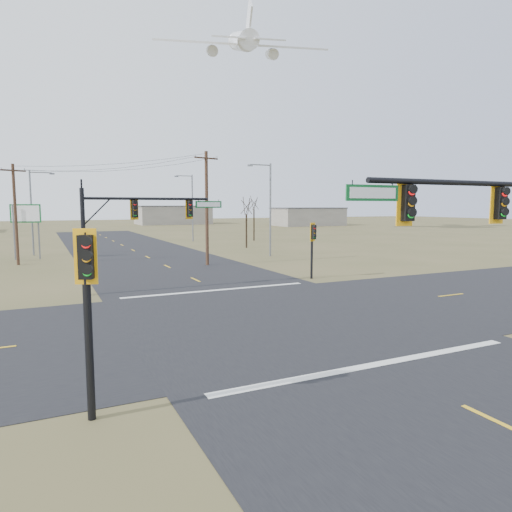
{
  "coord_description": "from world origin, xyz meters",
  "views": [
    {
      "loc": [
        -10.0,
        -19.14,
        5.34
      ],
      "look_at": [
        -0.41,
        1.0,
        2.86
      ],
      "focal_mm": 32.0,
      "sensor_mm": 36.0,
      "label": 1
    }
  ],
  "objects_px": {
    "bare_tree_d": "(254,203)",
    "pedestal_signal_sw": "(87,284)",
    "pedestal_signal_ne": "(313,237)",
    "utility_pole_far": "(15,213)",
    "highway_sign": "(26,220)",
    "streetlight_b": "(191,204)",
    "streetlight_c": "(33,208)",
    "bare_tree_c": "(246,206)",
    "streetlight_a": "(269,205)",
    "mast_arm_far": "(138,217)",
    "utility_pole_near": "(207,207)",
    "mast_arm_near": "(502,220)"
  },
  "relations": [
    {
      "from": "highway_sign",
      "to": "streetlight_a",
      "type": "height_order",
      "value": "streetlight_a"
    },
    {
      "from": "utility_pole_far",
      "to": "mast_arm_near",
      "type": "bearing_deg",
      "value": -66.38
    },
    {
      "from": "utility_pole_far",
      "to": "bare_tree_c",
      "type": "height_order",
      "value": "utility_pole_far"
    },
    {
      "from": "highway_sign",
      "to": "streetlight_b",
      "type": "distance_m",
      "value": 26.54
    },
    {
      "from": "mast_arm_far",
      "to": "utility_pole_near",
      "type": "bearing_deg",
      "value": 31.77
    },
    {
      "from": "streetlight_c",
      "to": "bare_tree_c",
      "type": "height_order",
      "value": "streetlight_c"
    },
    {
      "from": "utility_pole_near",
      "to": "streetlight_b",
      "type": "relative_size",
      "value": 1.02
    },
    {
      "from": "bare_tree_c",
      "to": "utility_pole_near",
      "type": "bearing_deg",
      "value": -125.92
    },
    {
      "from": "mast_arm_far",
      "to": "streetlight_b",
      "type": "relative_size",
      "value": 0.9
    },
    {
      "from": "streetlight_a",
      "to": "pedestal_signal_ne",
      "type": "bearing_deg",
      "value": -80.97
    },
    {
      "from": "utility_pole_far",
      "to": "highway_sign",
      "type": "distance_m",
      "value": 4.46
    },
    {
      "from": "mast_arm_near",
      "to": "utility_pole_far",
      "type": "xyz_separation_m",
      "value": [
        -15.72,
        35.94,
        -0.15
      ]
    },
    {
      "from": "pedestal_signal_ne",
      "to": "bare_tree_c",
      "type": "distance_m",
      "value": 25.43
    },
    {
      "from": "streetlight_a",
      "to": "bare_tree_c",
      "type": "distance_m",
      "value": 10.08
    },
    {
      "from": "highway_sign",
      "to": "bare_tree_d",
      "type": "height_order",
      "value": "bare_tree_d"
    },
    {
      "from": "mast_arm_near",
      "to": "bare_tree_d",
      "type": "relative_size",
      "value": 1.45
    },
    {
      "from": "utility_pole_far",
      "to": "bare_tree_c",
      "type": "distance_m",
      "value": 26.39
    },
    {
      "from": "mast_arm_far",
      "to": "bare_tree_c",
      "type": "distance_m",
      "value": 30.19
    },
    {
      "from": "streetlight_b",
      "to": "streetlight_c",
      "type": "xyz_separation_m",
      "value": [
        -21.0,
        -11.18,
        -0.46
      ]
    },
    {
      "from": "bare_tree_d",
      "to": "streetlight_a",
      "type": "bearing_deg",
      "value": -111.11
    },
    {
      "from": "pedestal_signal_ne",
      "to": "utility_pole_near",
      "type": "height_order",
      "value": "utility_pole_near"
    },
    {
      "from": "utility_pole_far",
      "to": "pedestal_signal_ne",
      "type": "bearing_deg",
      "value": -42.52
    },
    {
      "from": "pedestal_signal_sw",
      "to": "streetlight_b",
      "type": "height_order",
      "value": "streetlight_b"
    },
    {
      "from": "mast_arm_far",
      "to": "streetlight_c",
      "type": "xyz_separation_m",
      "value": [
        -5.97,
        25.89,
        0.46
      ]
    },
    {
      "from": "pedestal_signal_sw",
      "to": "bare_tree_d",
      "type": "distance_m",
      "value": 58.68
    },
    {
      "from": "utility_pole_far",
      "to": "streetlight_c",
      "type": "distance_m",
      "value": 8.47
    },
    {
      "from": "mast_arm_near",
      "to": "bare_tree_c",
      "type": "relative_size",
      "value": 1.52
    },
    {
      "from": "highway_sign",
      "to": "bare_tree_d",
      "type": "relative_size",
      "value": 0.77
    },
    {
      "from": "pedestal_signal_sw",
      "to": "utility_pole_near",
      "type": "distance_m",
      "value": 29.86
    },
    {
      "from": "utility_pole_near",
      "to": "streetlight_c",
      "type": "bearing_deg",
      "value": 131.34
    },
    {
      "from": "mast_arm_near",
      "to": "mast_arm_far",
      "type": "bearing_deg",
      "value": 121.73
    },
    {
      "from": "mast_arm_near",
      "to": "streetlight_b",
      "type": "height_order",
      "value": "streetlight_b"
    },
    {
      "from": "mast_arm_far",
      "to": "utility_pole_far",
      "type": "bearing_deg",
      "value": 93.16
    },
    {
      "from": "utility_pole_near",
      "to": "streetlight_a",
      "type": "relative_size",
      "value": 1.04
    },
    {
      "from": "mast_arm_near",
      "to": "utility_pole_far",
      "type": "relative_size",
      "value": 1.15
    },
    {
      "from": "pedestal_signal_sw",
      "to": "bare_tree_c",
      "type": "distance_m",
      "value": 47.02
    },
    {
      "from": "utility_pole_near",
      "to": "streetlight_a",
      "type": "xyz_separation_m",
      "value": [
        8.28,
        4.17,
        0.23
      ]
    },
    {
      "from": "streetlight_b",
      "to": "utility_pole_near",
      "type": "bearing_deg",
      "value": -117.92
    },
    {
      "from": "utility_pole_far",
      "to": "bare_tree_c",
      "type": "relative_size",
      "value": 1.32
    },
    {
      "from": "bare_tree_d",
      "to": "pedestal_signal_sw",
      "type": "bearing_deg",
      "value": -119.14
    },
    {
      "from": "highway_sign",
      "to": "streetlight_b",
      "type": "xyz_separation_m",
      "value": [
        21.7,
        15.19,
        1.62
      ]
    },
    {
      "from": "utility_pole_near",
      "to": "streetlight_c",
      "type": "relative_size",
      "value": 1.11
    },
    {
      "from": "pedestal_signal_ne",
      "to": "pedestal_signal_sw",
      "type": "height_order",
      "value": "pedestal_signal_sw"
    },
    {
      "from": "mast_arm_near",
      "to": "utility_pole_near",
      "type": "height_order",
      "value": "utility_pole_near"
    },
    {
      "from": "highway_sign",
      "to": "streetlight_c",
      "type": "relative_size",
      "value": 0.61
    },
    {
      "from": "bare_tree_d",
      "to": "streetlight_b",
      "type": "bearing_deg",
      "value": 162.1
    },
    {
      "from": "pedestal_signal_ne",
      "to": "mast_arm_far",
      "type": "bearing_deg",
      "value": 155.49
    },
    {
      "from": "streetlight_a",
      "to": "bare_tree_d",
      "type": "distance_m",
      "value": 21.44
    },
    {
      "from": "mast_arm_far",
      "to": "utility_pole_near",
      "type": "distance_m",
      "value": 12.83
    },
    {
      "from": "utility_pole_near",
      "to": "bare_tree_c",
      "type": "height_order",
      "value": "utility_pole_near"
    }
  ]
}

